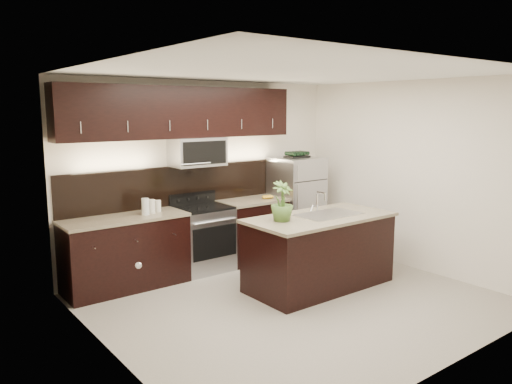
{
  "coord_description": "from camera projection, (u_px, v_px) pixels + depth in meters",
  "views": [
    {
      "loc": [
        -3.86,
        -4.26,
        2.29
      ],
      "look_at": [
        -0.17,
        0.55,
        1.28
      ],
      "focal_mm": 35.0,
      "sensor_mm": 36.0,
      "label": 1
    }
  ],
  "objects": [
    {
      "name": "refrigerator",
      "position": [
        296.0,
        205.0,
        8.07
      ],
      "size": [
        0.74,
        0.67,
        1.53
      ],
      "primitive_type": "cube",
      "color": "#B2B2B7",
      "rests_on": "ground"
    },
    {
      "name": "island",
      "position": [
        319.0,
        251.0,
        6.47
      ],
      "size": [
        1.96,
        0.96,
        0.94
      ],
      "color": "black",
      "rests_on": "ground"
    },
    {
      "name": "wine_rack",
      "position": [
        297.0,
        155.0,
        7.94
      ],
      "size": [
        0.38,
        0.23,
        0.09
      ],
      "color": "black",
      "rests_on": "refrigerator"
    },
    {
      "name": "french_press",
      "position": [
        281.0,
        190.0,
        7.84
      ],
      "size": [
        0.1,
        0.1,
        0.28
      ],
      "rotation": [
        0.0,
        0.0,
        0.06
      ],
      "color": "silver",
      "rests_on": "counter_run"
    },
    {
      "name": "counter_run",
      "position": [
        191.0,
        241.0,
        7.0
      ],
      "size": [
        3.51,
        0.65,
        0.94
      ],
      "color": "black",
      "rests_on": "ground"
    },
    {
      "name": "bananas",
      "position": [
        264.0,
        197.0,
        7.61
      ],
      "size": [
        0.21,
        0.18,
        0.06
      ],
      "primitive_type": "ellipsoid",
      "rotation": [
        0.0,
        0.0,
        -0.18
      ],
      "color": "gold",
      "rests_on": "counter_run"
    },
    {
      "name": "plant",
      "position": [
        282.0,
        201.0,
        6.06
      ],
      "size": [
        0.29,
        0.29,
        0.49
      ],
      "primitive_type": "imported",
      "rotation": [
        0.0,
        0.0,
        0.08
      ],
      "color": "#426327",
      "rests_on": "island"
    },
    {
      "name": "upper_fixtures",
      "position": [
        184.0,
        120.0,
        6.86
      ],
      "size": [
        3.49,
        0.4,
        1.66
      ],
      "color": "black",
      "rests_on": "counter_run"
    },
    {
      "name": "room_walls",
      "position": [
        292.0,
        162.0,
        5.65
      ],
      "size": [
        4.52,
        4.02,
        2.71
      ],
      "color": "silver",
      "rests_on": "ground"
    },
    {
      "name": "ground",
      "position": [
        295.0,
        301.0,
        6.03
      ],
      "size": [
        4.5,
        4.5,
        0.0
      ],
      "primitive_type": "plane",
      "color": "gray",
      "rests_on": "ground"
    },
    {
      "name": "sink_faucet",
      "position": [
        328.0,
        213.0,
        6.49
      ],
      "size": [
        0.84,
        0.5,
        0.28
      ],
      "color": "silver",
      "rests_on": "island"
    },
    {
      "name": "canisters",
      "position": [
        150.0,
        206.0,
        6.53
      ],
      "size": [
        0.31,
        0.17,
        0.21
      ],
      "rotation": [
        0.0,
        0.0,
        0.37
      ],
      "color": "silver",
      "rests_on": "counter_run"
    }
  ]
}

